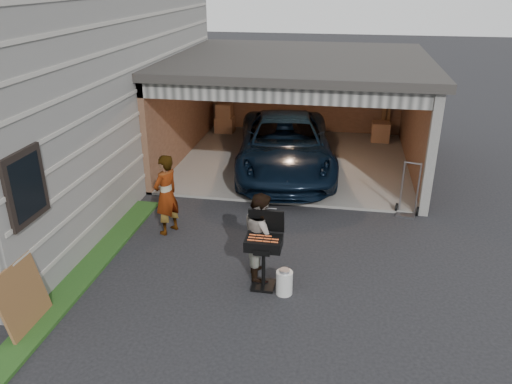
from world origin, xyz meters
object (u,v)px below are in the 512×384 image
man (261,235)px  plywood_panel (22,298)px  propane_tank (284,283)px  hand_truck (407,205)px  minivan (285,147)px  woman (166,195)px  bbq_grill (264,245)px

man → plywood_panel: man is taller
propane_tank → hand_truck: 4.10m
plywood_panel → minivan: bearing=66.8°
plywood_panel → hand_truck: bearing=39.7°
man → plywood_panel: bearing=106.9°
minivan → woman: (-1.91, -3.72, 0.11)m
bbq_grill → plywood_panel: (-3.30, -1.69, -0.27)m
man → hand_truck: 4.03m
minivan → woman: 4.19m
propane_tank → hand_truck: (2.27, 3.41, 0.03)m
minivan → propane_tank: minivan is taller
woman → hand_truck: (4.87, 1.69, -0.60)m
hand_truck → woman: bearing=-147.0°
minivan → hand_truck: size_ratio=4.25×
woman → plywood_panel: 3.43m
hand_truck → plywood_panel: bearing=-126.4°
hand_truck → propane_tank: bearing=-109.8°
woman → hand_truck: 5.19m
minivan → propane_tank: size_ratio=12.51×
propane_tank → hand_truck: hand_truck is taller
minivan → hand_truck: bearing=-42.7°
minivan → bbq_grill: minivan is taller
propane_tank → plywood_panel: 3.98m
man → bbq_grill: 0.36m
plywood_panel → hand_truck: size_ratio=0.87×
minivan → hand_truck: minivan is taller
man → woman: bearing=44.8°
bbq_grill → man: bearing=106.2°
minivan → man: 4.94m
minivan → woman: bearing=-125.4°
bbq_grill → plywood_panel: size_ratio=1.26×
minivan → propane_tank: bearing=-91.0°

